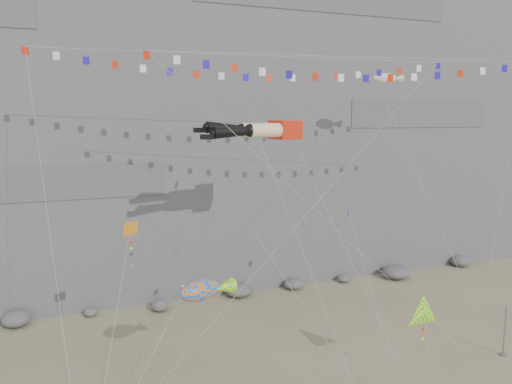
% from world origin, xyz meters
% --- Properties ---
extents(ground, '(120.00, 120.00, 0.00)m').
position_xyz_m(ground, '(0.00, 0.00, 0.00)').
color(ground, '#998E69').
rests_on(ground, ground).
extents(cliff, '(80.00, 28.00, 50.00)m').
position_xyz_m(cliff, '(0.00, 32.00, 25.00)').
color(cliff, slate).
rests_on(cliff, ground).
extents(talus_boulders, '(60.00, 3.00, 1.20)m').
position_xyz_m(talus_boulders, '(0.00, 17.00, 0.60)').
color(talus_boulders, slate).
rests_on(talus_boulders, ground).
extents(anchor_pole_right, '(0.12, 0.12, 3.94)m').
position_xyz_m(anchor_pole_right, '(14.34, -1.86, 1.97)').
color(anchor_pole_right, gray).
rests_on(anchor_pole_right, ground).
extents(legs_kite, '(9.36, 16.49, 22.64)m').
position_xyz_m(legs_kite, '(-2.17, 5.97, 16.68)').
color(legs_kite, red).
rests_on(legs_kite, ground).
extents(flag_banner_upper, '(32.91, 13.92, 29.43)m').
position_xyz_m(flag_banner_upper, '(-1.11, 9.00, 22.30)').
color(flag_banner_upper, red).
rests_on(flag_banner_upper, ground).
extents(flag_banner_lower, '(28.46, 7.11, 24.23)m').
position_xyz_m(flag_banner_lower, '(4.07, 3.44, 21.81)').
color(flag_banner_lower, red).
rests_on(flag_banner_lower, ground).
extents(harlequin_kite, '(4.15, 7.31, 13.12)m').
position_xyz_m(harlequin_kite, '(-12.04, 1.69, 11.04)').
color(harlequin_kite, red).
rests_on(harlequin_kite, ground).
extents(fish_windsock, '(8.64, 4.64, 10.45)m').
position_xyz_m(fish_windsock, '(-8.35, -0.22, 7.45)').
color(fish_windsock, orange).
rests_on(fish_windsock, ground).
extents(delta_kite, '(4.46, 5.83, 8.14)m').
position_xyz_m(delta_kite, '(5.26, -3.70, 5.24)').
color(delta_kite, '#FFF80D').
rests_on(delta_kite, ground).
extents(blimp_windsock, '(3.62, 14.35, 24.98)m').
position_xyz_m(blimp_windsock, '(11.85, 10.66, 21.00)').
color(blimp_windsock, beige).
rests_on(blimp_windsock, ground).
extents(small_kite_a, '(3.39, 13.09, 21.89)m').
position_xyz_m(small_kite_a, '(-2.63, 6.35, 17.58)').
color(small_kite_a, '#FF5215').
rests_on(small_kite_a, ground).
extents(small_kite_b, '(3.19, 12.28, 15.63)m').
position_xyz_m(small_kite_b, '(5.03, 5.12, 10.02)').
color(small_kite_b, purple).
rests_on(small_kite_b, ground).
extents(small_kite_c, '(5.06, 10.20, 14.46)m').
position_xyz_m(small_kite_c, '(-3.74, 2.46, 9.74)').
color(small_kite_c, '#22A319').
rests_on(small_kite_c, ground).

